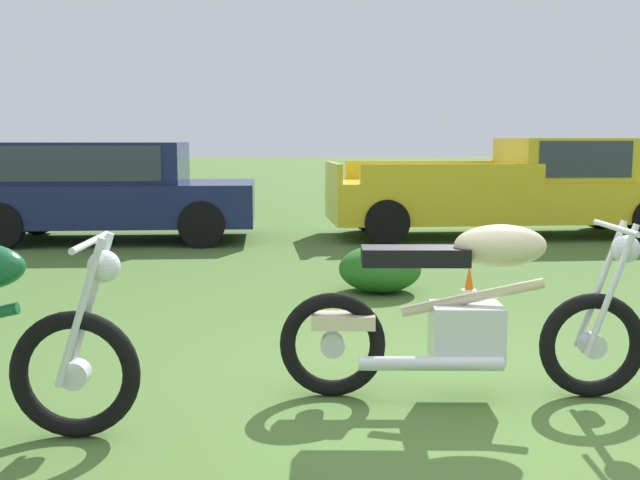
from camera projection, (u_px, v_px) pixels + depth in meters
ground_plane at (450, 407)px, 4.24m from camera, size 120.00×120.00×0.00m
motorcycle_cream at (468, 312)px, 4.35m from camera, size 2.09×0.64×1.02m
car_navy at (99, 184)px, 11.14m from camera, size 4.18×2.12×1.43m
pickup_truck_yellow at (521, 187)px, 11.70m from camera, size 5.34×1.98×1.49m
traffic_cone at (469, 300)px, 5.94m from camera, size 0.25×0.25×0.51m
shrub_low at (380, 269)px, 7.43m from camera, size 0.80×0.79×0.45m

